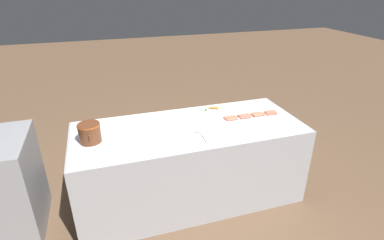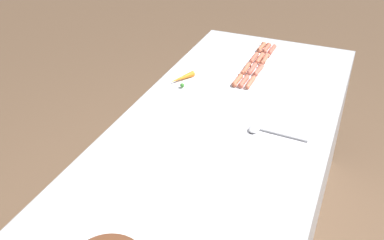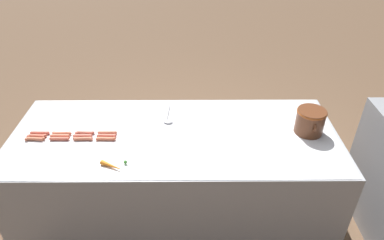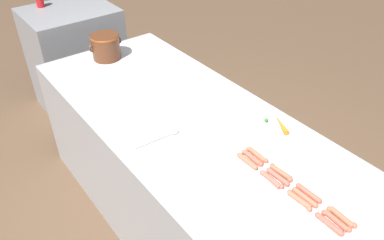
% 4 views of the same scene
% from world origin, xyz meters
% --- Properties ---
extents(ground_plane, '(20.00, 20.00, 0.00)m').
position_xyz_m(ground_plane, '(0.00, 0.00, 0.00)').
color(ground_plane, brown).
extents(griddle_counter, '(0.97, 2.35, 0.87)m').
position_xyz_m(griddle_counter, '(0.00, 0.00, 0.44)').
color(griddle_counter, '#9EA0A5').
rests_on(griddle_counter, ground_plane).
extents(hot_dog_0, '(0.03, 0.14, 0.03)m').
position_xyz_m(hot_dog_0, '(0.00, -0.96, 0.89)').
color(hot_dog_0, '#CE5B49').
rests_on(hot_dog_0, griddle_counter).
extents(hot_dog_1, '(0.03, 0.14, 0.03)m').
position_xyz_m(hot_dog_1, '(0.01, -0.80, 0.89)').
color(hot_dog_1, '#C0664B').
rests_on(hot_dog_1, griddle_counter).
extents(hot_dog_2, '(0.03, 0.14, 0.03)m').
position_xyz_m(hot_dog_2, '(0.00, -0.64, 0.89)').
color(hot_dog_2, '#C25F4C').
rests_on(hot_dog_2, griddle_counter).
extents(hot_dog_3, '(0.03, 0.14, 0.03)m').
position_xyz_m(hot_dog_3, '(0.00, -0.48, 0.89)').
color(hot_dog_3, '#C4664A').
rests_on(hot_dog_3, griddle_counter).
extents(hot_dog_4, '(0.03, 0.14, 0.03)m').
position_xyz_m(hot_dog_4, '(0.04, -0.97, 0.89)').
color(hot_dog_4, '#C55F48').
rests_on(hot_dog_4, griddle_counter).
extents(hot_dog_5, '(0.03, 0.14, 0.03)m').
position_xyz_m(hot_dog_5, '(0.04, -0.81, 0.89)').
color(hot_dog_5, '#CB684D').
rests_on(hot_dog_5, griddle_counter).
extents(hot_dog_6, '(0.03, 0.14, 0.03)m').
position_xyz_m(hot_dog_6, '(0.04, -0.65, 0.89)').
color(hot_dog_6, '#C1604F').
rests_on(hot_dog_6, griddle_counter).
extents(hot_dog_7, '(0.03, 0.14, 0.03)m').
position_xyz_m(hot_dog_7, '(0.04, -0.48, 0.89)').
color(hot_dog_7, '#CC5E4A').
rests_on(hot_dog_7, griddle_counter).
extents(hot_dog_8, '(0.03, 0.14, 0.03)m').
position_xyz_m(hot_dog_8, '(0.07, -0.97, 0.89)').
color(hot_dog_8, '#C36749').
rests_on(hot_dog_8, griddle_counter).
extents(hot_dog_9, '(0.03, 0.14, 0.03)m').
position_xyz_m(hot_dog_9, '(0.07, -0.80, 0.89)').
color(hot_dog_9, '#CC5E48').
rests_on(hot_dog_9, griddle_counter).
extents(hot_dog_10, '(0.03, 0.14, 0.03)m').
position_xyz_m(hot_dog_10, '(0.07, -0.64, 0.89)').
color(hot_dog_10, '#C06448').
rests_on(hot_dog_10, griddle_counter).
extents(hot_dog_11, '(0.03, 0.14, 0.03)m').
position_xyz_m(hot_dog_11, '(0.07, -0.48, 0.89)').
color(hot_dog_11, '#CC6747').
rests_on(hot_dog_11, griddle_counter).
extents(bean_pot, '(0.26, 0.21, 0.18)m').
position_xyz_m(bean_pot, '(-0.02, 0.96, 0.98)').
color(bean_pot, '#562D19').
rests_on(bean_pot, griddle_counter).
extents(serving_spoon, '(0.27, 0.07, 0.02)m').
position_xyz_m(serving_spoon, '(-0.19, -0.05, 0.88)').
color(serving_spoon, '#B7B7BC').
rests_on(serving_spoon, griddle_counter).
extents(carrot, '(0.11, 0.17, 0.03)m').
position_xyz_m(carrot, '(0.36, -0.37, 0.89)').
color(carrot, orange).
rests_on(carrot, griddle_counter).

